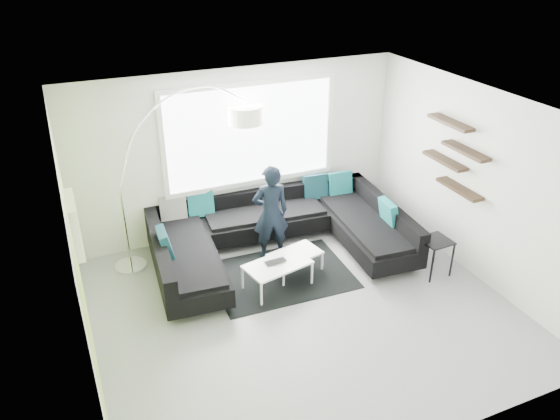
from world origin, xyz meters
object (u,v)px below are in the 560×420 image
(arc_lamp, at_px, (120,191))
(side_table, at_px, (434,257))
(sectional_sofa, at_px, (279,237))
(laptop, at_px, (277,263))
(person, at_px, (271,213))
(coffee_table, at_px, (287,268))

(arc_lamp, height_order, side_table, arc_lamp)
(sectional_sofa, bearing_deg, arc_lamp, 168.81)
(sectional_sofa, xyz_separation_m, laptop, (-0.35, -0.73, 0.04))
(sectional_sofa, xyz_separation_m, person, (-0.10, 0.09, 0.41))
(coffee_table, height_order, arc_lamp, arc_lamp)
(side_table, distance_m, laptop, 2.39)
(person, bearing_deg, laptop, 80.58)
(coffee_table, height_order, laptop, laptop)
(coffee_table, relative_size, person, 0.78)
(sectional_sofa, xyz_separation_m, arc_lamp, (-2.23, 0.63, 0.95))
(arc_lamp, xyz_separation_m, side_table, (4.19, -1.96, -1.03))
(arc_lamp, relative_size, laptop, 8.05)
(arc_lamp, bearing_deg, sectional_sofa, -24.09)
(coffee_table, bearing_deg, person, 74.71)
(person, relative_size, laptop, 4.76)
(side_table, xyz_separation_m, person, (-2.06, 1.42, 0.49))
(sectional_sofa, distance_m, coffee_table, 0.64)
(coffee_table, distance_m, arc_lamp, 2.67)
(side_table, bearing_deg, arc_lamp, 154.95)
(coffee_table, relative_size, laptop, 3.69)
(sectional_sofa, height_order, side_table, sectional_sofa)
(side_table, distance_m, person, 2.55)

